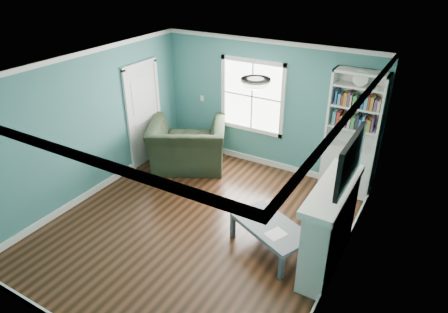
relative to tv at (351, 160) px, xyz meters
The scene contains 13 objects.
floor 2.80m from the tv, behind, with size 5.00×5.00×0.00m, color black.
room_walls 2.21m from the tv, behind, with size 5.00×5.00×5.00m.
trim 2.26m from the tv, behind, with size 4.50×5.00×2.60m.
window 3.40m from the tv, 137.57° to the left, with size 1.40×0.06×1.50m.
bookshelf 2.29m from the tv, 101.57° to the left, with size 0.90×0.35×2.31m.
fireplace 1.10m from the tv, behind, with size 0.44×1.58×1.30m.
tv is the anchor object (origin of this frame).
door 4.63m from the tv, 164.80° to the left, with size 0.12×0.98×2.17m.
ceiling_fixture 1.54m from the tv, behind, with size 0.38×0.38×0.15m.
light_switch 4.38m from the tv, 148.30° to the left, with size 0.08×0.01×0.12m, color white.
recliner 3.92m from the tv, 158.19° to the left, with size 1.51×0.98×1.32m, color black.
coffee_table 1.65m from the tv, behind, with size 1.36×1.09×0.43m.
paper_sheet 1.54m from the tv, 161.54° to the right, with size 0.22×0.28×0.00m, color white.
Camera 1 is at (3.04, -4.38, 4.06)m, focal length 32.00 mm.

